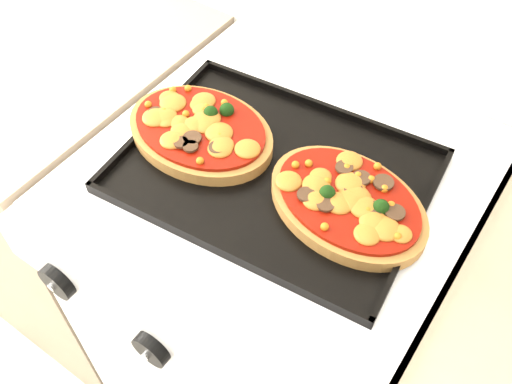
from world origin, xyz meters
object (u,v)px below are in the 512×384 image
Objects in this scene: pizza_left at (200,130)px; pizza_right at (348,201)px; baking_tray at (275,171)px; stove at (276,306)px.

pizza_right is at bearing 1.29° from pizza_left.
baking_tray is 0.13m from pizza_right.
baking_tray is 1.83× the size of pizza_left.
pizza_right reaches higher than baking_tray.
pizza_left and pizza_right have the same top height.
stove is 1.99× the size of baking_tray.
baking_tray is (-0.00, -0.02, 0.47)m from stove.
pizza_left is at bearing -168.23° from stove.
baking_tray is 0.14m from pizza_left.
stove is 3.64× the size of pizza_left.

